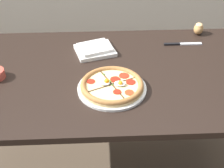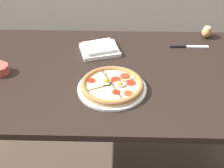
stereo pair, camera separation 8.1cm
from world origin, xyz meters
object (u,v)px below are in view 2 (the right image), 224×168
Objects in this scene: pizza at (112,86)px; napkin_folded at (100,49)px; ramekin_bowl at (0,69)px; bread_piece_near at (207,31)px; knife_main at (189,47)px; dining_table at (106,87)px.

napkin_folded is (-0.07, 0.33, -0.00)m from pizza.
ramekin_bowl is (-0.53, 0.11, 0.00)m from pizza.
bread_piece_near is at bearing 16.96° from napkin_folded.
bread_piece_near reaches higher than knife_main.
dining_table is 0.51m from knife_main.
ramekin_bowl is at bearing -159.55° from bread_piece_near.
ramekin_bowl is 0.50m from napkin_folded.
knife_main is (0.44, 0.24, 0.09)m from dining_table.
dining_table is 0.51m from ramekin_bowl.
dining_table is 17.07× the size of ramekin_bowl.
ramekin_bowl reaches higher than knife_main.
dining_table is at bearing 2.90° from ramekin_bowl.
pizza is at bearing -77.29° from napkin_folded.
bread_piece_near reaches higher than dining_table.
pizza is at bearing -136.34° from knife_main.
napkin_folded is at bearing -163.04° from bread_piece_near.
pizza is 3.48× the size of bread_piece_near.
napkin_folded is at bearing -173.08° from knife_main.
napkin_folded is 0.62m from bread_piece_near.
dining_table is 7.39× the size of knife_main.
bread_piece_near is 0.42× the size of knife_main.
knife_main is (0.40, 0.38, -0.02)m from pizza.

